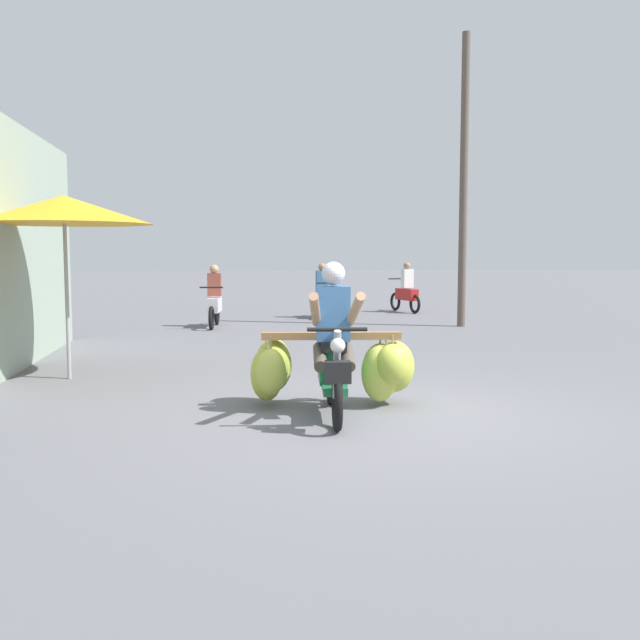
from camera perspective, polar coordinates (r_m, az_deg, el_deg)
name	(u,v)px	position (r m, az deg, el deg)	size (l,w,h in m)	color
ground_plane	(389,417)	(7.42, 5.54, -7.67)	(120.00, 120.00, 0.00)	slate
motorbike_main_loaded	(339,363)	(7.70, 1.55, -3.46)	(1.84, 1.88, 1.58)	black
motorbike_distant_ahead_left	(322,296)	(18.35, 0.19, 1.94)	(0.50, 1.62, 1.40)	black
motorbike_distant_ahead_right	(214,302)	(16.27, -8.38, 1.44)	(0.50, 1.62, 1.40)	black
motorbike_distant_far_ahead	(406,292)	(20.27, 6.87, 2.23)	(0.64, 1.58, 1.40)	black
market_umbrella_near_shop	(64,210)	(10.01, -19.66, 8.24)	(2.26, 2.26, 2.41)	#99999E
utility_pole	(464,182)	(16.60, 11.34, 10.71)	(0.18, 0.18, 6.48)	brown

